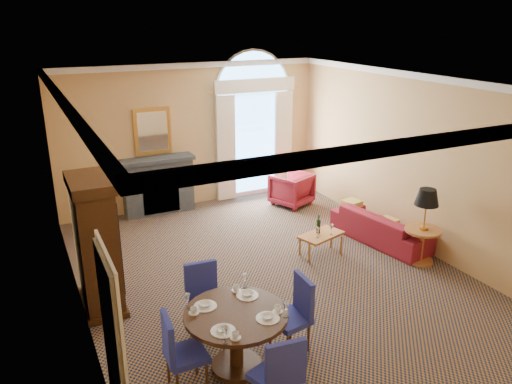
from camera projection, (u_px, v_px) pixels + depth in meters
name	position (u px, v px, depth m)	size (l,w,h in m)	color
ground	(269.00, 273.00, 8.50)	(7.50, 7.50, 0.00)	#121C38
room_envelope	(250.00, 120.00, 8.22)	(6.04, 7.52, 3.45)	tan
armoire	(97.00, 247.00, 7.22)	(0.58, 1.03, 2.03)	#311A0B
dining_table	(236.00, 327.00, 6.01)	(1.26, 1.26, 0.99)	#311A0B
dining_chair_north	(205.00, 294.00, 6.75)	(0.49, 0.50, 1.01)	navy
dining_chair_south	(280.00, 372.00, 5.28)	(0.57, 0.57, 1.01)	navy
dining_chair_east	(296.00, 309.00, 6.40)	(0.53, 0.53, 1.01)	navy
dining_chair_west	(178.00, 349.00, 5.64)	(0.49, 0.47, 1.01)	navy
sofa	(382.00, 227.00, 9.61)	(2.05, 0.80, 0.60)	maroon
armchair	(291.00, 189.00, 11.47)	(0.80, 0.82, 0.75)	maroon
coffee_table	(321.00, 235.00, 9.02)	(0.90, 0.66, 0.75)	#B06C34
side_table	(425.00, 217.00, 8.60)	(0.63, 0.63, 1.34)	#B06C34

